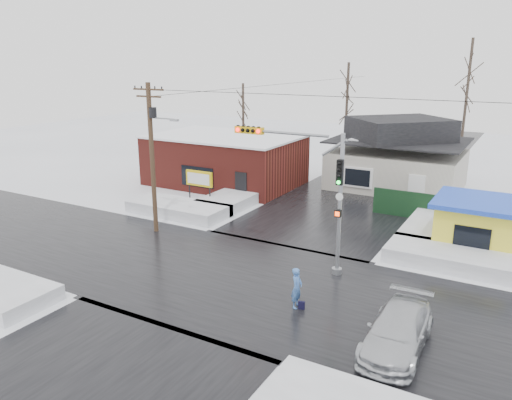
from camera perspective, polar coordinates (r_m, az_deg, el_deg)
The scene contains 20 objects.
ground at distance 24.47m, azimuth -2.26°, elevation -9.03°, with size 120.00×120.00×0.00m, color white.
road_ns at distance 24.47m, azimuth -2.26°, elevation -9.01°, with size 10.00×120.00×0.02m, color black.
road_ew at distance 24.47m, azimuth -2.26°, elevation -9.01°, with size 120.00×10.00×0.02m, color black.
snowbank_nw at distance 34.59m, azimuth -8.85°, elevation -0.97°, with size 7.00×3.00×0.80m, color white.
snowbank_ne at distance 27.79m, azimuth 21.96°, elevation -6.21°, with size 7.00×3.00×0.80m, color white.
snowbank_nside_w at distance 37.42m, azimuth -1.71°, elevation 0.51°, with size 3.00×8.00×0.80m, color white.
snowbank_nside_e at distance 32.72m, azimuth 19.78°, elevation -2.72°, with size 3.00×8.00×0.80m, color white.
traffic_signal at distance 24.40m, azimuth 6.19°, elevation 2.12°, with size 6.05×0.68×7.00m.
utility_pole at distance 30.23m, azimuth -11.74°, elevation 5.65°, with size 3.15×0.44×9.00m.
brick_building at distance 42.41m, azimuth -3.55°, elevation 4.64°, with size 12.20×8.20×4.12m.
marquee_sign at distance 36.11m, azimuth -6.51°, elevation 2.33°, with size 2.20×0.21×2.55m.
house at distance 42.67m, azimuth 15.91°, elevation 4.87°, with size 10.40×8.40×5.76m.
kiosk at distance 30.22m, azimuth 23.92°, elevation -2.55°, with size 4.60×4.60×2.88m.
fence at distance 34.54m, azimuth 19.65°, elevation -0.88°, with size 8.00×0.12×1.80m, color black.
tree_far_left at distance 47.58m, azimuth 10.44°, elevation 12.77°, with size 3.00×3.00×10.00m.
tree_far_mid at distance 47.18m, azimuth 23.24°, elevation 13.70°, with size 3.00×3.00×12.00m.
tree_far_west at distance 50.14m, azimuth -1.49°, elevation 11.34°, with size 3.00×3.00×8.00m.
pedestrian at distance 21.58m, azimuth 4.69°, elevation -10.02°, with size 0.65×0.43×1.79m, color #4473BE.
car at distance 19.49m, azimuth 15.87°, elevation -14.23°, with size 2.01×4.95×1.44m, color silver.
shopping_bag at distance 21.75m, azimuth 5.22°, elevation -11.94°, with size 0.28×0.12×0.35m, color black.
Camera 1 is at (11.79, -18.82, 10.28)m, focal length 35.00 mm.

